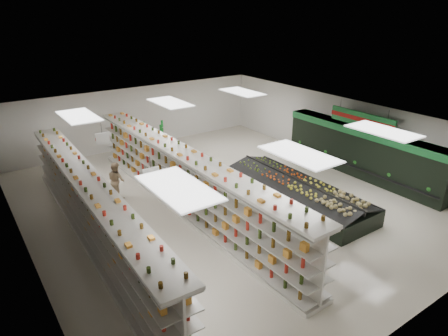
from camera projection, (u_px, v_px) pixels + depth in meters
floor at (222, 200)px, 15.82m from camera, size 16.00×16.00×0.00m
ceiling at (221, 122)px, 14.60m from camera, size 14.00×16.00×0.02m
wall_back at (136, 117)px, 21.27m from camera, size 14.00×0.02×3.20m
wall_front at (419, 268)px, 9.15m from camera, size 14.00×0.02×3.20m
wall_left at (22, 214)px, 11.50m from camera, size 0.02×16.00×3.20m
wall_right at (343, 131)px, 18.92m from camera, size 0.02×16.00×3.20m
produce_wall_case at (362, 149)px, 17.67m from camera, size 0.93×8.00×2.20m
aisle_sign_near at (151, 174)px, 11.24m from camera, size 0.52×0.06×0.75m
aisle_sign_far at (102, 138)px, 14.28m from camera, size 0.52×0.06×0.75m
hortifruti_banner at (362, 119)px, 16.98m from camera, size 0.12×3.20×0.95m
gondola_left at (92, 213)px, 12.74m from camera, size 1.30×12.65×2.19m
gondola_center at (184, 184)px, 14.72m from camera, size 1.17×13.39×2.32m
produce_island at (296, 191)px, 15.59m from camera, size 2.33×6.40×0.96m
soda_endcap at (153, 138)px, 20.59m from camera, size 1.47×1.20×1.62m
shopper_main at (233, 197)px, 13.89m from camera, size 0.82×0.68×1.94m
shopper_background at (116, 180)px, 15.78m from camera, size 0.59×0.80×1.49m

